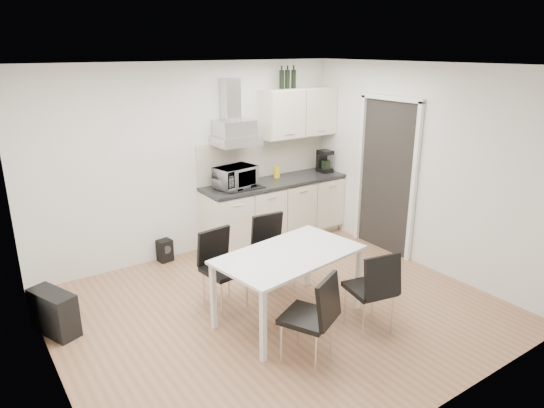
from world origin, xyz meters
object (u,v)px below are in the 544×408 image
Objects in this scene: chair_far_right at (275,253)px; guitar_amp at (54,312)px; dining_table at (289,260)px; chair_near_left at (307,318)px; floor_speaker at (165,251)px; chair_near_right at (369,289)px; kitchenette at (275,185)px; chair_far_left at (225,271)px.

chair_far_right is 1.49× the size of guitar_amp.
dining_table is 1.83× the size of chair_near_left.
chair_near_left is at bearing -66.70° from guitar_amp.
chair_near_left reaches higher than floor_speaker.
chair_near_right reaches higher than guitar_amp.
chair_far_right reaches higher than dining_table.
chair_far_right and chair_near_right have the same top height.
kitchenette reaches higher than chair_far_right.
chair_near_right reaches higher than floor_speaker.
chair_far_right is 1.68m from floor_speaker.
chair_far_left is at bearing 69.93° from chair_near_left.
chair_near_right is at bearing -54.74° from guitar_amp.
kitchenette is at bearing -7.49° from guitar_amp.
kitchenette is 1.84m from floor_speaker.
chair_far_right is 2.44m from guitar_amp.
guitar_amp is at bearing 108.97° from chair_near_left.
chair_far_left is at bearing 118.97° from dining_table.
guitar_amp is 1.96× the size of floor_speaker.
guitar_amp is at bearing -156.99° from floor_speaker.
chair_far_left is 1.00× the size of chair_far_right.
chair_near_left is (-0.59, -1.35, 0.00)m from chair_far_right.
kitchenette reaches higher than chair_near_right.
dining_table is at bearing -121.36° from kitchenette.
guitar_amp is (-1.81, 1.80, -0.21)m from chair_near_left.
kitchenette is 2.86× the size of chair_near_right.
kitchenette is 2.86× the size of chair_near_left.
dining_table is at bearing 72.63° from chair_far_right.
kitchenette is 4.27× the size of guitar_amp.
chair_far_left is 1.56m from chair_near_right.
chair_far_right is at bearing 40.42° from chair_near_left.
chair_near_left is at bearing -119.47° from kitchenette.
chair_near_left is 2.56m from guitar_amp.
chair_near_left and chair_near_right have the same top height.
chair_near_left reaches higher than dining_table.
chair_near_right is at bearing -77.88° from floor_speaker.
chair_far_left reaches higher than floor_speaker.
chair_far_right is 2.93× the size of floor_speaker.
chair_near_right is at bearing -21.29° from chair_near_left.
chair_far_left and chair_far_right have the same top height.
chair_near_right reaches higher than dining_table.
kitchenette is 8.38× the size of floor_speaker.
chair_near_left is (-0.31, -0.69, -0.24)m from dining_table.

